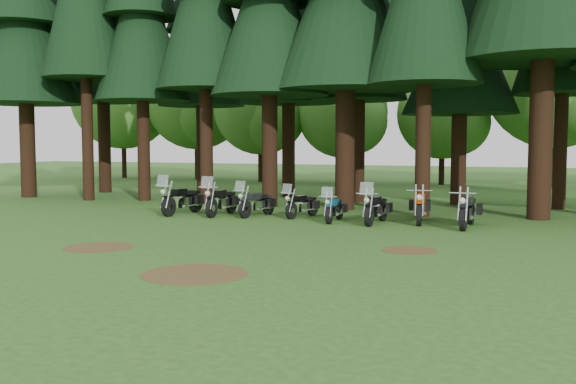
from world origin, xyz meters
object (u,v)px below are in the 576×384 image
object	(u,v)px
motorcycle_7	(467,211)
motorcycle_3	(302,206)
motorcycle_1	(221,202)
motorcycle_6	(420,208)
motorcycle_0	(182,201)
motorcycle_2	(257,204)
motorcycle_5	(376,209)
motorcycle_4	(334,210)

from	to	relation	value
motorcycle_7	motorcycle_3	bearing A→B (deg)	175.15
motorcycle_1	motorcycle_3	size ratio (longest dim) A/B	1.19
motorcycle_6	motorcycle_1	bearing A→B (deg)	175.08
motorcycle_6	motorcycle_7	bearing A→B (deg)	-32.36
motorcycle_0	motorcycle_7	bearing A→B (deg)	5.73
motorcycle_2	motorcycle_5	distance (m)	4.59
motorcycle_2	motorcycle_3	xyz separation A→B (m)	(1.65, 0.32, -0.03)
motorcycle_4	motorcycle_5	size ratio (longest dim) A/B	0.87
motorcycle_4	motorcycle_5	xyz separation A→B (m)	(1.45, 0.01, 0.07)
motorcycle_2	motorcycle_6	xyz separation A→B (m)	(5.85, 0.39, 0.06)
motorcycle_0	motorcycle_7	xyz separation A→B (m)	(10.35, 0.16, -0.00)
motorcycle_1	motorcycle_7	world-z (taller)	motorcycle_1
motorcycle_7	motorcycle_6	bearing A→B (deg)	158.59
motorcycle_2	motorcycle_3	distance (m)	1.68
motorcycle_5	motorcycle_7	size ratio (longest dim) A/B	0.93
motorcycle_1	motorcycle_5	size ratio (longest dim) A/B	1.04
motorcycle_1	motorcycle_6	distance (m)	7.21
motorcycle_2	motorcycle_3	world-z (taller)	motorcycle_2
motorcycle_3	motorcycle_4	distance (m)	1.66
motorcycle_3	motorcycle_6	bearing A→B (deg)	13.67
motorcycle_1	motorcycle_5	world-z (taller)	motorcycle_1
motorcycle_3	motorcycle_4	size ratio (longest dim) A/B	1.01
motorcycle_1	motorcycle_4	bearing A→B (deg)	-4.85
motorcycle_4	motorcycle_6	size ratio (longest dim) A/B	0.81
motorcycle_6	motorcycle_5	bearing A→B (deg)	-156.95
motorcycle_1	motorcycle_7	distance (m)	8.82
motorcycle_2	motorcycle_6	world-z (taller)	motorcycle_2
motorcycle_0	motorcycle_1	xyz separation A→B (m)	(1.53, 0.24, -0.01)
motorcycle_5	motorcycle_6	world-z (taller)	motorcycle_5
motorcycle_5	motorcycle_6	size ratio (longest dim) A/B	0.94
motorcycle_0	motorcycle_1	size ratio (longest dim) A/B	1.03
motorcycle_2	motorcycle_4	world-z (taller)	motorcycle_2
motorcycle_1	motorcycle_7	size ratio (longest dim) A/B	0.97
motorcycle_5	motorcycle_4	bearing A→B (deg)	-177.50
motorcycle_2	motorcycle_7	xyz separation A→B (m)	(7.48, -0.30, 0.06)
motorcycle_1	motorcycle_4	distance (m)	4.46
motorcycle_7	motorcycle_0	bearing A→B (deg)	-177.87
motorcycle_2	motorcycle_7	size ratio (longest dim) A/B	0.87
motorcycle_1	motorcycle_5	xyz separation A→B (m)	(5.90, -0.22, -0.02)
motorcycle_0	motorcycle_6	bearing A→B (deg)	10.37
motorcycle_3	motorcycle_7	world-z (taller)	motorcycle_3
motorcycle_0	motorcycle_5	xyz separation A→B (m)	(7.43, 0.02, -0.03)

